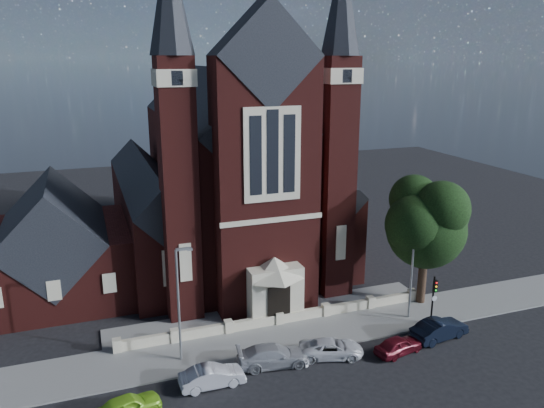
% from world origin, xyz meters
% --- Properties ---
extents(ground, '(120.00, 120.00, 0.00)m').
position_xyz_m(ground, '(0.00, 15.00, 0.00)').
color(ground, black).
rests_on(ground, ground).
extents(pavement_strip, '(60.00, 5.00, 0.12)m').
position_xyz_m(pavement_strip, '(0.00, 4.50, 0.00)').
color(pavement_strip, gray).
rests_on(pavement_strip, ground).
extents(forecourt_paving, '(26.00, 3.00, 0.14)m').
position_xyz_m(forecourt_paving, '(0.00, 8.50, 0.00)').
color(forecourt_paving, gray).
rests_on(forecourt_paving, ground).
extents(forecourt_wall, '(24.00, 0.40, 0.90)m').
position_xyz_m(forecourt_wall, '(0.00, 6.50, 0.00)').
color(forecourt_wall, beige).
rests_on(forecourt_wall, ground).
extents(church, '(20.01, 34.90, 29.20)m').
position_xyz_m(church, '(-0.00, 22.94, 8.19)').
color(church, '#491613').
rests_on(church, ground).
extents(parish_hall, '(12.00, 12.20, 10.24)m').
position_xyz_m(parish_hall, '(-16.00, 18.00, 4.01)').
color(parish_hall, '#491613').
rests_on(parish_hall, ground).
extents(street_tree, '(6.40, 6.60, 10.70)m').
position_xyz_m(street_tree, '(12.60, 5.71, 6.96)').
color(street_tree, black).
rests_on(street_tree, ground).
extents(street_lamp_left, '(1.16, 0.22, 8.09)m').
position_xyz_m(street_lamp_left, '(-7.91, 4.00, 4.60)').
color(street_lamp_left, gray).
rests_on(street_lamp_left, ground).
extents(street_lamp_right, '(1.16, 0.22, 8.09)m').
position_xyz_m(street_lamp_right, '(10.09, 4.00, 4.60)').
color(street_lamp_right, gray).
rests_on(street_lamp_right, ground).
extents(traffic_signal, '(0.28, 0.42, 4.00)m').
position_xyz_m(traffic_signal, '(11.00, 2.43, 2.58)').
color(traffic_signal, black).
rests_on(traffic_signal, ground).
extents(car_lime_van, '(4.10, 2.50, 1.30)m').
position_xyz_m(car_lime_van, '(-11.89, -0.69, 0.65)').
color(car_lime_van, '#8BD029').
rests_on(car_lime_van, ground).
extents(car_silver_a, '(4.11, 1.49, 1.35)m').
position_xyz_m(car_silver_a, '(-6.69, 0.48, 0.67)').
color(car_silver_a, '#B7B8BF').
rests_on(car_silver_a, ground).
extents(car_silver_b, '(5.14, 2.68, 1.42)m').
position_xyz_m(car_silver_b, '(-2.29, 1.39, 0.71)').
color(car_silver_b, '#A4A7AC').
rests_on(car_silver_b, ground).
extents(car_white_suv, '(4.80, 3.20, 1.22)m').
position_xyz_m(car_white_suv, '(1.81, 1.04, 0.61)').
color(car_white_suv, white).
rests_on(car_white_suv, ground).
extents(car_dark_red, '(3.88, 2.20, 1.24)m').
position_xyz_m(car_dark_red, '(6.38, -0.17, 0.62)').
color(car_dark_red, maroon).
rests_on(car_dark_red, ground).
extents(car_navy, '(4.75, 2.30, 1.50)m').
position_xyz_m(car_navy, '(10.29, 0.56, 0.75)').
color(car_navy, black).
rests_on(car_navy, ground).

